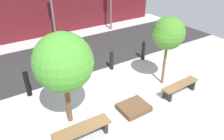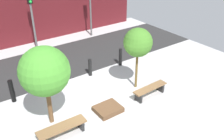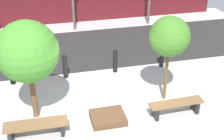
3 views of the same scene
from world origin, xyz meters
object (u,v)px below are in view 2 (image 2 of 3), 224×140
bench_right (150,90)px  planter_bed (108,109)px  bollard_right (120,57)px  bollard_left (55,79)px  bench_left (62,129)px  tree_behind_left_bench (45,71)px  bollard_center (90,67)px  traffic_light_mid_east (90,2)px  traffic_light_mid_west (31,9)px  tree_behind_right_bench (138,43)px  bollard_far_left (12,91)px

bench_right → planter_bed: (-2.11, 0.20, -0.23)m
bollard_right → planter_bed: bearing=-134.6°
bollard_left → bollard_right: 3.85m
bench_left → bench_right: size_ratio=1.04×
tree_behind_left_bench → bollard_center: tree_behind_left_bench is taller
bollard_right → traffic_light_mid_east: (1.12, 4.80, 1.89)m
bench_left → traffic_light_mid_east: size_ratio=0.52×
planter_bed → bench_left: bearing=-174.6°
bollard_center → bollard_right: 1.92m
bench_left → traffic_light_mid_west: bearing=76.5°
planter_bed → bollard_right: bearing=45.4°
bench_right → planter_bed: 2.14m
bench_right → tree_behind_right_bench: (0.00, 0.95, 1.90)m
bollard_far_left → bollard_left: bollard_far_left is taller
planter_bed → bollard_right: bollard_right is taller
tree_behind_right_bench → bollard_left: size_ratio=3.20×
bench_right → bollard_far_left: (-5.00, 3.13, 0.19)m
bollard_left → bollard_center: bollard_left is taller
planter_bed → tree_behind_left_bench: size_ratio=0.33×
tree_behind_left_bench → bollard_far_left: tree_behind_left_bench is taller
bench_left → traffic_light_mid_east: 10.23m
bollard_far_left → bench_right: bearing=-32.1°
traffic_light_mid_west → tree_behind_right_bench: bearing=-73.2°
bollard_left → bollard_center: (1.92, 0.00, -0.00)m
bench_left → bollard_center: bollard_center is taller
tree_behind_left_bench → traffic_light_mid_west: 7.31m
planter_bed → bollard_far_left: 4.14m
planter_bed → traffic_light_mid_west: 8.09m
tree_behind_right_bench → bollard_left: tree_behind_right_bench is taller
bollard_right → traffic_light_mid_west: bearing=121.0°
traffic_light_mid_west → traffic_light_mid_east: bearing=-0.0°
bollard_left → planter_bed: bearing=-71.8°
planter_bed → tree_behind_right_bench: (2.11, 0.75, 2.13)m
tree_behind_right_bench → traffic_light_mid_east: bearing=74.9°
tree_behind_right_bench → bollard_right: size_ratio=2.99×
bollard_left → traffic_light_mid_east: 7.17m
bench_left → tree_behind_left_bench: size_ratio=0.58×
bench_left → bollard_center: bearing=46.9°
tree_behind_left_bench → traffic_light_mid_west: traffic_light_mid_west is taller
tree_behind_right_bench → bollard_far_left: tree_behind_right_bench is taller
tree_behind_right_bench → bollard_far_left: bearing=156.4°
bollard_left → bollard_right: size_ratio=0.93×
bollard_left → traffic_light_mid_west: 5.30m
planter_bed → bollard_far_left: bearing=134.6°
bollard_left → tree_behind_right_bench: bearing=-35.4°
bollard_far_left → bollard_center: (3.85, 0.00, -0.07)m
tree_behind_right_bench → bollard_right: 2.90m
tree_behind_left_bench → traffic_light_mid_east: size_ratio=0.91×
planter_bed → bollard_right: size_ratio=1.07×
bollard_center → bollard_right: (1.92, 0.00, 0.04)m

